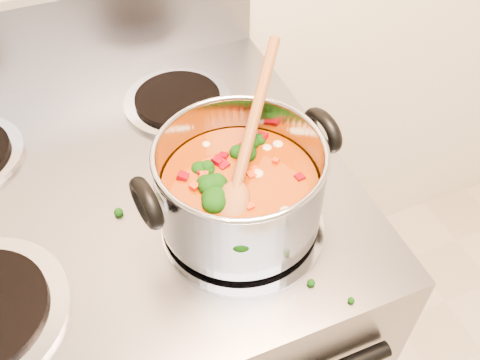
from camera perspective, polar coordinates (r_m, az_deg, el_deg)
electric_range at (r=1.23m, az=-11.01°, el=-15.12°), size 0.79×0.71×1.08m
stockpot at (r=0.74m, az=-0.03°, el=-0.73°), size 0.30×0.23×0.14m
wooden_spoon at (r=0.73m, az=0.39°, el=2.27°), size 0.20×0.25×0.13m
cooktop_crumbs at (r=0.81m, az=-9.74°, el=-4.16°), size 0.19×0.36×0.01m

